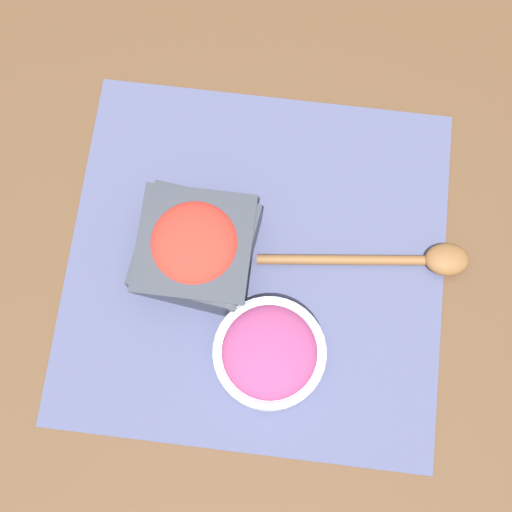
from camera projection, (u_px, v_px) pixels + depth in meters
ground_plane at (256, 263)px, 0.85m from camera, size 3.00×3.00×0.00m
placemat at (256, 263)px, 0.85m from camera, size 0.45×0.44×0.00m
onion_bowl at (269, 353)px, 0.79m from camera, size 0.13×0.13×0.06m
tomato_bowl at (196, 245)px, 0.82m from camera, size 0.14×0.14×0.07m
wooden_spoon at (407, 260)px, 0.84m from camera, size 0.25×0.05×0.02m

